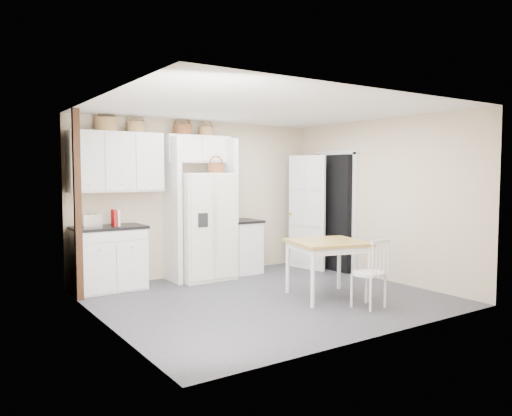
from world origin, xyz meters
TOP-DOWN VIEW (x-y plane):
  - floor at (0.00, 0.00)m, footprint 4.50×4.50m
  - ceiling at (0.00, 0.00)m, footprint 4.50×4.50m
  - wall_back at (0.00, 2.00)m, footprint 4.50×0.00m
  - wall_left at (-2.25, 0.00)m, footprint 0.00×4.00m
  - wall_right at (2.25, 0.00)m, footprint 0.00×4.00m
  - refrigerator at (-0.15, 1.62)m, footprint 0.90×0.72m
  - base_cab_left at (-1.68, 1.70)m, footprint 0.98×0.62m
  - base_cab_right at (0.66, 1.70)m, footprint 0.50×0.60m
  - dining_table at (0.70, -0.44)m, footprint 1.17×1.17m
  - windsor_chair at (0.79, -1.13)m, footprint 0.48×0.44m
  - counter_left at (-1.68, 1.70)m, footprint 1.03×0.66m
  - counter_right at (0.66, 1.70)m, footprint 0.54×0.64m
  - toaster at (-1.92, 1.71)m, footprint 0.27×0.16m
  - cookbook_red at (-1.62, 1.62)m, footprint 0.04×0.17m
  - cookbook_cream at (-1.58, 1.62)m, footprint 0.07×0.16m
  - basket_upper_b at (-1.64, 1.83)m, footprint 0.34×0.34m
  - basket_upper_c at (-1.18, 1.83)m, footprint 0.29×0.29m
  - basket_bridge_a at (-0.40, 1.83)m, footprint 0.30×0.30m
  - basket_bridge_b at (0.03, 1.83)m, footprint 0.26×0.26m
  - basket_fridge_b at (0.04, 1.52)m, footprint 0.28×0.28m
  - upper_cabinet at (-1.50, 1.83)m, footprint 1.40×0.34m
  - bridge_cabinet at (-0.15, 1.83)m, footprint 1.12×0.34m
  - fridge_panel_left at (-0.66, 1.70)m, footprint 0.08×0.60m
  - fridge_panel_right at (0.36, 1.70)m, footprint 0.08×0.60m
  - trim_post at (-2.20, 1.35)m, footprint 0.09×0.09m
  - doorway_void at (2.16, 1.00)m, footprint 0.18×0.85m
  - door_slab at (1.80, 1.33)m, footprint 0.21×0.79m

SIDE VIEW (x-z plane):
  - floor at x=0.00m, z-range 0.00..0.00m
  - dining_table at x=0.70m, z-range 0.00..0.80m
  - base_cab_right at x=0.66m, z-range 0.00..0.88m
  - windsor_chair at x=0.79m, z-range 0.00..0.89m
  - base_cab_left at x=-1.68m, z-range 0.00..0.91m
  - refrigerator at x=-0.15m, z-range 0.00..1.74m
  - counter_right at x=0.66m, z-range 0.88..0.92m
  - counter_left at x=-1.68m, z-range 0.91..0.95m
  - doorway_void at x=2.16m, z-range 0.00..2.05m
  - door_slab at x=1.80m, z-range 0.00..2.05m
  - toaster at x=-1.92m, z-range 0.95..1.14m
  - cookbook_cream at x=-1.58m, z-range 0.95..1.19m
  - cookbook_red at x=-1.62m, z-range 0.95..1.20m
  - fridge_panel_left at x=-0.66m, z-range 0.00..2.30m
  - fridge_panel_right at x=0.36m, z-range 0.00..2.30m
  - wall_back at x=0.00m, z-range -0.95..3.55m
  - wall_left at x=-2.25m, z-range -0.70..3.30m
  - wall_right at x=2.25m, z-range -0.70..3.30m
  - trim_post at x=-2.20m, z-range 0.00..2.60m
  - basket_fridge_b at x=0.04m, z-range 1.74..1.88m
  - upper_cabinet at x=-1.50m, z-range 1.45..2.35m
  - bridge_cabinet at x=-0.15m, z-range 1.90..2.35m
  - basket_bridge_b at x=0.03m, z-range 2.35..2.50m
  - basket_upper_c at x=-1.18m, z-range 2.35..2.52m
  - basket_bridge_a at x=-0.40m, z-range 2.35..2.52m
  - basket_upper_b at x=-1.64m, z-range 2.35..2.55m
  - ceiling at x=0.00m, z-range 2.60..2.60m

